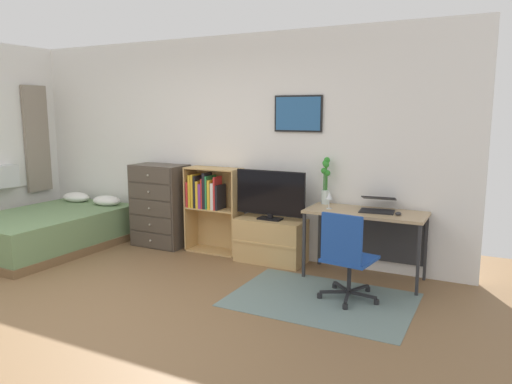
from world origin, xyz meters
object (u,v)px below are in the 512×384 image
dresser (160,205)px  television (270,195)px  laptop (378,205)px  bed (49,230)px  desk (367,223)px  tv_stand (271,240)px  office_chair (346,255)px  bamboo_vase (326,180)px  wine_glass (329,196)px  bookshelf (210,201)px  computer_mouse (398,214)px

dresser → television: (1.62, -0.01, 0.27)m
laptop → bed: bearing=-175.2°
desk → tv_stand: bearing=179.9°
dresser → desk: size_ratio=0.88×
television → office_chair: 1.43m
bed → laptop: bearing=11.9°
bamboo_vase → wine_glass: (0.13, -0.24, -0.14)m
dresser → bookshelf: (0.75, 0.06, 0.11)m
desk → bamboo_vase: 0.67m
bed → dresser: 1.47m
dresser → laptop: (2.87, 0.02, 0.26)m
desk → wine_glass: (-0.39, -0.13, 0.27)m
television → computer_mouse: (1.49, -0.10, -0.06)m
bed → bookshelf: bookshelf is taller
television → laptop: 1.25m
desk → wine_glass: 0.49m
desk → laptop: bearing=3.7°
bed → tv_stand: size_ratio=2.48×
computer_mouse → wine_glass: (-0.73, -0.00, 0.12)m
bookshelf → bamboo_vase: size_ratio=2.04×
computer_mouse → wine_glass: size_ratio=0.58×
office_chair → bed: bearing=-171.9°
tv_stand → computer_mouse: (1.49, -0.12, 0.50)m
bed → office_chair: (3.98, 0.02, 0.21)m
wine_glass → bamboo_vase: bearing=117.5°
office_chair → wine_glass: (-0.40, 0.66, 0.42)m
bed → dresser: bearing=34.0°
bookshelf → tv_stand: size_ratio=1.32×
wine_glass → tv_stand: bearing=170.4°
bookshelf → computer_mouse: size_ratio=10.41×
tv_stand → laptop: (1.25, 0.01, 0.54)m
desk → computer_mouse: (0.34, -0.12, 0.16)m
dresser → wine_glass: bearing=-2.7°
bookshelf → bamboo_vase: bamboo_vase is taller
bookshelf → tv_stand: bearing=-3.0°
bookshelf → bed: bearing=-156.4°
bookshelf → office_chair: (2.02, -0.83, -0.19)m
computer_mouse → desk: bearing=160.2°
dresser → tv_stand: 1.65m
computer_mouse → bamboo_vase: 0.93m
television → laptop: size_ratio=2.10×
desk → laptop: (0.11, 0.01, 0.20)m
bookshelf → office_chair: bookshelf is taller
bamboo_vase → dresser: bearing=-176.7°
office_chair → laptop: size_ratio=2.07×
dresser → bookshelf: dresser is taller
bed → bamboo_vase: 3.65m
television → office_chair: (1.15, -0.76, -0.35)m
bamboo_vase → wine_glass: bearing=-62.5°
desk → office_chair: size_ratio=1.44×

